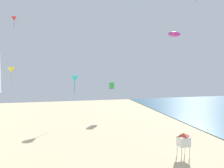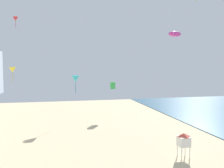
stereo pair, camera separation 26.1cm
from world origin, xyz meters
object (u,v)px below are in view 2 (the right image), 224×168
lifeguard_stand (184,140)px  kite_magenta_parafoil (175,34)px  kite_yellow_delta (12,70)px  kite_red_delta (15,19)px  kite_green_box (113,85)px  kite_cyan_delta (75,79)px

lifeguard_stand → kite_magenta_parafoil: kite_magenta_parafoil is taller
lifeguard_stand → kite_yellow_delta: 31.69m
lifeguard_stand → kite_red_delta: 34.20m
kite_green_box → kite_red_delta: bearing=177.1°
lifeguard_stand → kite_magenta_parafoil: bearing=69.2°
kite_red_delta → kite_magenta_parafoil: bearing=-42.0°
kite_green_box → kite_cyan_delta: bearing=-160.4°
lifeguard_stand → kite_cyan_delta: kite_cyan_delta is taller
lifeguard_stand → kite_cyan_delta: 22.45m
kite_magenta_parafoil → kite_yellow_delta: 28.92m
kite_magenta_parafoil → kite_cyan_delta: size_ratio=0.51×
kite_green_box → kite_cyan_delta: (-7.18, -2.57, 1.47)m
kite_green_box → kite_magenta_parafoil: size_ratio=0.82×
lifeguard_stand → kite_green_box: 22.56m
lifeguard_stand → kite_magenta_parafoil: 12.22m
kite_green_box → kite_yellow_delta: (-18.01, 1.04, 3.01)m
kite_cyan_delta → lifeguard_stand: bearing=-63.5°
kite_green_box → kite_yellow_delta: kite_yellow_delta is taller
kite_yellow_delta → kite_red_delta: size_ratio=1.41×
kite_green_box → lifeguard_stand: bearing=-83.5°
lifeguard_stand → kite_green_box: size_ratio=1.95×
lifeguard_stand → kite_magenta_parafoil: (0.98, 4.25, 11.41)m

